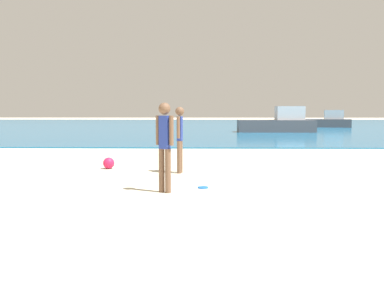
{
  "coord_description": "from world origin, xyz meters",
  "views": [
    {
      "loc": [
        0.01,
        -3.98,
        1.58
      ],
      "look_at": [
        -0.21,
        5.26,
        0.86
      ],
      "focal_mm": 39.18,
      "sensor_mm": 36.0,
      "label": 1
    }
  ],
  "objects_px": {
    "boat_far": "(326,121)",
    "beach_ball": "(109,163)",
    "boat_near": "(279,123)",
    "person_standing": "(165,142)",
    "person_distant": "(180,136)",
    "frisbee": "(203,187)"
  },
  "relations": [
    {
      "from": "person_distant",
      "to": "frisbee",
      "type": "bearing_deg",
      "value": 25.54
    },
    {
      "from": "frisbee",
      "to": "beach_ball",
      "type": "distance_m",
      "value": 3.85
    },
    {
      "from": "person_standing",
      "to": "frisbee",
      "type": "distance_m",
      "value": 1.32
    },
    {
      "from": "boat_far",
      "to": "beach_ball",
      "type": "bearing_deg",
      "value": 76.53
    },
    {
      "from": "person_standing",
      "to": "beach_ball",
      "type": "relative_size",
      "value": 5.58
    },
    {
      "from": "boat_far",
      "to": "boat_near",
      "type": "bearing_deg",
      "value": 69.73
    },
    {
      "from": "boat_near",
      "to": "frisbee",
      "type": "bearing_deg",
      "value": 75.45
    },
    {
      "from": "person_distant",
      "to": "boat_far",
      "type": "xyz_separation_m",
      "value": [
        12.47,
        29.78,
        -0.34
      ]
    },
    {
      "from": "person_standing",
      "to": "beach_ball",
      "type": "height_order",
      "value": "person_standing"
    },
    {
      "from": "beach_ball",
      "to": "person_standing",
      "type": "bearing_deg",
      "value": -60.99
    },
    {
      "from": "person_standing",
      "to": "beach_ball",
      "type": "xyz_separation_m",
      "value": [
        -1.85,
        3.33,
        -0.84
      ]
    },
    {
      "from": "boat_near",
      "to": "beach_ball",
      "type": "height_order",
      "value": "boat_near"
    },
    {
      "from": "boat_far",
      "to": "beach_ball",
      "type": "distance_m",
      "value": 32.45
    },
    {
      "from": "frisbee",
      "to": "person_distant",
      "type": "xyz_separation_m",
      "value": [
        -0.59,
        2.12,
        0.95
      ]
    },
    {
      "from": "person_distant",
      "to": "boat_near",
      "type": "relative_size",
      "value": 0.3
    },
    {
      "from": "person_standing",
      "to": "beach_ball",
      "type": "distance_m",
      "value": 3.9
    },
    {
      "from": "person_standing",
      "to": "boat_far",
      "type": "distance_m",
      "value": 34.75
    },
    {
      "from": "person_distant",
      "to": "boat_near",
      "type": "distance_m",
      "value": 21.19
    },
    {
      "from": "boat_near",
      "to": "person_distant",
      "type": "bearing_deg",
      "value": 72.51
    },
    {
      "from": "frisbee",
      "to": "boat_near",
      "type": "xyz_separation_m",
      "value": [
        5.63,
        22.37,
        0.7
      ]
    },
    {
      "from": "person_standing",
      "to": "person_distant",
      "type": "bearing_deg",
      "value": 117.03
    },
    {
      "from": "boat_near",
      "to": "boat_far",
      "type": "distance_m",
      "value": 11.39
    }
  ]
}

